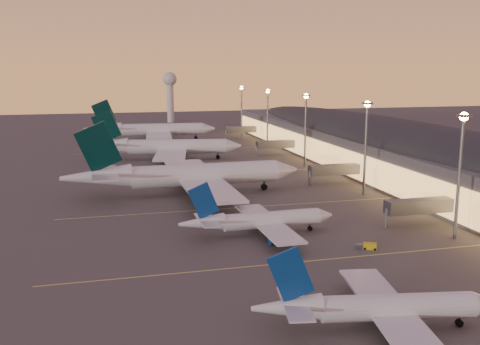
% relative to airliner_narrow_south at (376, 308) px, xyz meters
% --- Properties ---
extents(ground, '(700.00, 700.00, 0.00)m').
position_rel_airliner_narrow_south_xyz_m(ground, '(-1.13, 31.49, -3.08)').
color(ground, '#484543').
extents(airliner_narrow_south, '(33.33, 30.12, 11.93)m').
position_rel_airliner_narrow_south_xyz_m(airliner_narrow_south, '(0.00, 0.00, 0.00)').
color(airliner_narrow_south, silver).
rests_on(airliner_narrow_south, ground).
extents(airliner_narrow_north, '(33.50, 29.84, 12.00)m').
position_rel_airliner_narrow_south_xyz_m(airliner_narrow_north, '(-3.52, 43.62, 0.02)').
color(airliner_narrow_north, silver).
rests_on(airliner_narrow_north, ground).
extents(airliner_wide_near, '(65.58, 59.54, 21.04)m').
position_rel_airliner_narrow_south_xyz_m(airliner_wide_near, '(-12.72, 83.84, 2.33)').
color(airliner_wide_near, silver).
rests_on(airliner_wide_near, ground).
extents(airliner_wide_mid, '(60.30, 55.62, 19.34)m').
position_rel_airliner_narrow_south_xyz_m(airliner_wide_mid, '(-12.25, 143.97, 1.90)').
color(airliner_wide_mid, silver).
rests_on(airliner_wide_mid, ground).
extents(airliner_wide_far, '(63.17, 57.78, 20.20)m').
position_rel_airliner_narrow_south_xyz_m(airliner_wide_far, '(-11.76, 202.71, 2.12)').
color(airliner_wide_far, silver).
rests_on(airliner_wide_far, ground).
extents(terminal_building, '(56.35, 255.00, 17.46)m').
position_rel_airliner_narrow_south_xyz_m(terminal_building, '(60.70, 103.96, 5.70)').
color(terminal_building, '#4F4E53').
rests_on(terminal_building, ground).
extents(light_masts, '(2.20, 217.20, 25.90)m').
position_rel_airliner_narrow_south_xyz_m(light_masts, '(34.87, 96.49, 14.47)').
color(light_masts, slate).
rests_on(light_masts, ground).
extents(radar_tower, '(9.00, 9.00, 32.50)m').
position_rel_airliner_narrow_south_xyz_m(radar_tower, '(8.87, 291.49, 18.79)').
color(radar_tower, silver).
rests_on(radar_tower, ground).
extents(lane_markings, '(90.00, 180.36, 0.00)m').
position_rel_airliner_narrow_south_xyz_m(lane_markings, '(-1.13, 71.49, -3.07)').
color(lane_markings, '#D8C659').
rests_on(lane_markings, ground).
extents(baggage_tug_c, '(4.09, 3.06, 1.14)m').
position_rel_airliner_narrow_south_xyz_m(baggage_tug_c, '(14.43, 30.05, -2.56)').
color(baggage_tug_c, gold).
rests_on(baggage_tug_c, ground).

